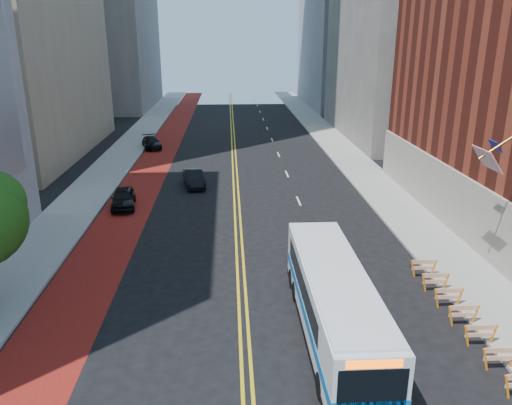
{
  "coord_description": "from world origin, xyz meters",
  "views": [
    {
      "loc": [
        -0.52,
        -14.41,
        12.15
      ],
      "look_at": [
        0.72,
        8.0,
        4.63
      ],
      "focal_mm": 35.0,
      "sensor_mm": 36.0,
      "label": 1
    }
  ],
  "objects_px": {
    "transit_bus": "(333,301)",
    "car_c": "(152,143)",
    "car_a": "(123,198)",
    "car_b": "(194,178)"
  },
  "relations": [
    {
      "from": "car_c",
      "to": "transit_bus",
      "type": "bearing_deg",
      "value": -87.73
    },
    {
      "from": "transit_bus",
      "to": "car_b",
      "type": "bearing_deg",
      "value": 107.75
    },
    {
      "from": "car_c",
      "to": "car_b",
      "type": "bearing_deg",
      "value": -86.14
    },
    {
      "from": "car_b",
      "to": "car_c",
      "type": "xyz_separation_m",
      "value": [
        -5.75,
        15.47,
        -0.05
      ]
    },
    {
      "from": "car_b",
      "to": "car_c",
      "type": "height_order",
      "value": "car_b"
    },
    {
      "from": "car_a",
      "to": "car_c",
      "type": "xyz_separation_m",
      "value": [
        -0.86,
        20.66,
        -0.07
      ]
    },
    {
      "from": "car_a",
      "to": "car_b",
      "type": "distance_m",
      "value": 7.14
    },
    {
      "from": "car_b",
      "to": "car_c",
      "type": "distance_m",
      "value": 16.5
    },
    {
      "from": "transit_bus",
      "to": "car_c",
      "type": "distance_m",
      "value": 40.35
    },
    {
      "from": "car_a",
      "to": "car_c",
      "type": "bearing_deg",
      "value": 84.71
    }
  ]
}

